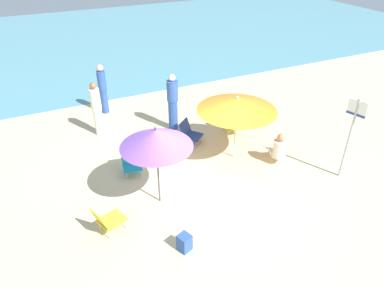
{
  "coord_description": "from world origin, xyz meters",
  "views": [
    {
      "loc": [
        -3.24,
        -6.04,
        5.38
      ],
      "look_at": [
        -0.06,
        0.73,
        0.7
      ],
      "focal_mm": 33.18,
      "sensor_mm": 36.0,
      "label": 1
    }
  ],
  "objects_px": {
    "umbrella_orange": "(237,104)",
    "beach_chair_c": "(189,132)",
    "person_a": "(279,148)",
    "person_c": "(173,102)",
    "person_b": "(97,109)",
    "warning_sign": "(352,129)",
    "person_d": "(103,89)",
    "beach_bag": "(184,243)",
    "beach_chair_b": "(107,220)",
    "beach_chair_d": "(131,161)",
    "umbrella_purple": "(156,138)",
    "beach_chair_a": "(231,122)"
  },
  "relations": [
    {
      "from": "person_c",
      "to": "person_d",
      "type": "distance_m",
      "value": 2.55
    },
    {
      "from": "beach_chair_c",
      "to": "person_c",
      "type": "relative_size",
      "value": 0.43
    },
    {
      "from": "umbrella_orange",
      "to": "person_a",
      "type": "relative_size",
      "value": 2.26
    },
    {
      "from": "person_a",
      "to": "person_d",
      "type": "distance_m",
      "value": 5.91
    },
    {
      "from": "beach_chair_d",
      "to": "umbrella_purple",
      "type": "bearing_deg",
      "value": 19.24
    },
    {
      "from": "beach_chair_c",
      "to": "warning_sign",
      "type": "distance_m",
      "value": 4.21
    },
    {
      "from": "beach_chair_c",
      "to": "warning_sign",
      "type": "relative_size",
      "value": 0.36
    },
    {
      "from": "beach_chair_a",
      "to": "person_d",
      "type": "distance_m",
      "value": 4.27
    },
    {
      "from": "beach_chair_a",
      "to": "person_c",
      "type": "relative_size",
      "value": 0.39
    },
    {
      "from": "umbrella_purple",
      "to": "warning_sign",
      "type": "height_order",
      "value": "warning_sign"
    },
    {
      "from": "beach_chair_d",
      "to": "warning_sign",
      "type": "distance_m",
      "value": 5.3
    },
    {
      "from": "person_c",
      "to": "person_d",
      "type": "height_order",
      "value": "person_c"
    },
    {
      "from": "person_d",
      "to": "person_b",
      "type": "bearing_deg",
      "value": 51.98
    },
    {
      "from": "beach_chair_c",
      "to": "person_b",
      "type": "distance_m",
      "value": 2.75
    },
    {
      "from": "person_c",
      "to": "warning_sign",
      "type": "height_order",
      "value": "warning_sign"
    },
    {
      "from": "beach_chair_a",
      "to": "beach_chair_d",
      "type": "relative_size",
      "value": 1.05
    },
    {
      "from": "person_a",
      "to": "person_d",
      "type": "height_order",
      "value": "person_d"
    },
    {
      "from": "umbrella_orange",
      "to": "warning_sign",
      "type": "bearing_deg",
      "value": -43.59
    },
    {
      "from": "beach_chair_c",
      "to": "person_c",
      "type": "distance_m",
      "value": 1.09
    },
    {
      "from": "umbrella_purple",
      "to": "beach_chair_c",
      "type": "xyz_separation_m",
      "value": [
        1.67,
        2.02,
        -1.34
      ]
    },
    {
      "from": "beach_chair_a",
      "to": "beach_chair_b",
      "type": "xyz_separation_m",
      "value": [
        -4.35,
        -2.51,
        0.02
      ]
    },
    {
      "from": "beach_chair_d",
      "to": "warning_sign",
      "type": "height_order",
      "value": "warning_sign"
    },
    {
      "from": "beach_bag",
      "to": "umbrella_orange",
      "type": "bearing_deg",
      "value": 43.42
    },
    {
      "from": "warning_sign",
      "to": "person_d",
      "type": "bearing_deg",
      "value": 108.64
    },
    {
      "from": "umbrella_purple",
      "to": "beach_chair_d",
      "type": "height_order",
      "value": "umbrella_purple"
    },
    {
      "from": "beach_chair_c",
      "to": "beach_chair_d",
      "type": "distance_m",
      "value": 2.02
    },
    {
      "from": "beach_bag",
      "to": "umbrella_purple",
      "type": "bearing_deg",
      "value": 87.39
    },
    {
      "from": "person_b",
      "to": "person_d",
      "type": "distance_m",
      "value": 1.43
    },
    {
      "from": "umbrella_orange",
      "to": "umbrella_purple",
      "type": "bearing_deg",
      "value": -160.9
    },
    {
      "from": "beach_chair_a",
      "to": "person_c",
      "type": "height_order",
      "value": "person_c"
    },
    {
      "from": "beach_bag",
      "to": "beach_chair_c",
      "type": "bearing_deg",
      "value": 63.92
    },
    {
      "from": "person_b",
      "to": "beach_chair_c",
      "type": "bearing_deg",
      "value": 123.79
    },
    {
      "from": "person_c",
      "to": "warning_sign",
      "type": "bearing_deg",
      "value": 37.13
    },
    {
      "from": "beach_chair_a",
      "to": "person_a",
      "type": "height_order",
      "value": "person_a"
    },
    {
      "from": "beach_chair_c",
      "to": "warning_sign",
      "type": "height_order",
      "value": "warning_sign"
    },
    {
      "from": "person_a",
      "to": "beach_bag",
      "type": "bearing_deg",
      "value": 135.57
    },
    {
      "from": "beach_chair_d",
      "to": "beach_bag",
      "type": "relative_size",
      "value": 1.8
    },
    {
      "from": "beach_chair_c",
      "to": "beach_chair_d",
      "type": "bearing_deg",
      "value": -110.44
    },
    {
      "from": "beach_chair_b",
      "to": "person_d",
      "type": "height_order",
      "value": "person_d"
    },
    {
      "from": "umbrella_orange",
      "to": "beach_chair_c",
      "type": "distance_m",
      "value": 1.87
    },
    {
      "from": "person_d",
      "to": "warning_sign",
      "type": "bearing_deg",
      "value": 108.85
    },
    {
      "from": "person_a",
      "to": "person_c",
      "type": "height_order",
      "value": "person_c"
    },
    {
      "from": "beach_chair_c",
      "to": "person_b",
      "type": "relative_size",
      "value": 0.46
    },
    {
      "from": "person_b",
      "to": "person_c",
      "type": "bearing_deg",
      "value": 142.5
    },
    {
      "from": "person_d",
      "to": "beach_chair_c",
      "type": "bearing_deg",
      "value": 102.63
    },
    {
      "from": "beach_chair_a",
      "to": "beach_chair_b",
      "type": "relative_size",
      "value": 0.95
    },
    {
      "from": "beach_chair_c",
      "to": "person_d",
      "type": "bearing_deg",
      "value": 170.45
    },
    {
      "from": "person_a",
      "to": "beach_bag",
      "type": "relative_size",
      "value": 2.49
    },
    {
      "from": "umbrella_orange",
      "to": "person_b",
      "type": "xyz_separation_m",
      "value": [
        -2.99,
        2.73,
        -0.73
      ]
    },
    {
      "from": "umbrella_orange",
      "to": "warning_sign",
      "type": "distance_m",
      "value": 2.71
    }
  ]
}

